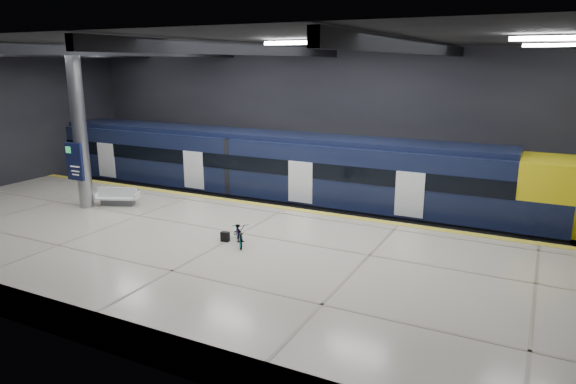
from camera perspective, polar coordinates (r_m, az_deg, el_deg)
The scene contains 10 objects.
ground at distance 20.51m, azimuth -3.67°, elevation -6.67°, with size 30.00×30.00×0.00m, color black.
room_shell at distance 19.23m, azimuth -3.95°, elevation 9.46°, with size 30.10×16.10×8.05m.
platform at distance 18.36m, azimuth -7.69°, elevation -7.52°, with size 30.00×11.00×1.10m, color #BBB09E.
safety_strip at distance 22.45m, azimuth -0.17°, elevation -1.80°, with size 30.00×0.40×0.01m, color gold.
rails at distance 25.12m, azimuth 2.69°, elevation -2.50°, with size 30.00×1.52×0.16m.
train at distance 25.11m, azimuth 0.29°, elevation 2.17°, with size 29.40×2.84×3.79m.
bench at distance 24.13m, azimuth -18.38°, elevation -0.72°, with size 1.98×1.43×0.81m.
bicycle at distance 18.08m, azimuth -5.44°, elevation -4.50°, with size 0.56×1.61×0.85m, color #99999E.
pannier_bag at distance 18.47m, azimuth -7.00°, elevation -4.95°, with size 0.30×0.18×0.35m, color black.
info_column at distance 23.73m, azimuth -22.19°, elevation 6.30°, with size 0.90×0.78×6.90m.
Camera 1 is at (9.79, -16.47, 7.32)m, focal length 32.00 mm.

